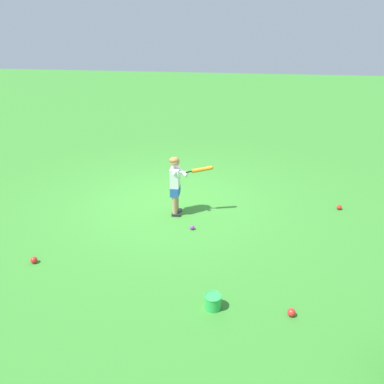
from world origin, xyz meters
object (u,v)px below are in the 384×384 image
(child_batter, at_px, (177,180))
(play_ball_by_bucket, at_px, (339,207))
(play_ball_near_batter, at_px, (192,227))
(play_ball_far_left, at_px, (34,260))
(toy_bucket, at_px, (213,301))
(play_ball_far_right, at_px, (291,312))

(child_batter, distance_m, play_ball_by_bucket, 3.06)
(play_ball_near_batter, xyz_separation_m, play_ball_far_left, (1.32, -2.12, 0.01))
(play_ball_by_bucket, bearing_deg, toy_bucket, -33.68)
(child_batter, height_order, toy_bucket, child_batter)
(play_ball_far_right, xyz_separation_m, play_ball_far_left, (-0.57, -3.59, -0.00))
(child_batter, relative_size, play_ball_far_right, 10.88)
(play_ball_far_right, xyz_separation_m, toy_bucket, (0.00, -0.94, 0.05))
(play_ball_by_bucket, relative_size, toy_bucket, 0.43)
(play_ball_far_left, bearing_deg, play_ball_near_batter, 122.01)
(child_batter, bearing_deg, play_ball_far_right, 37.00)
(play_ball_far_right, bearing_deg, play_ball_near_batter, -142.03)
(play_ball_far_right, xyz_separation_m, play_ball_by_bucket, (-3.05, 1.10, -0.00))
(child_batter, relative_size, play_ball_near_batter, 14.30)
(child_batter, xyz_separation_m, play_ball_near_batter, (0.54, 0.35, -0.61))
(play_ball_near_batter, xyz_separation_m, toy_bucket, (1.90, 0.54, 0.06))
(play_ball_far_left, relative_size, toy_bucket, 0.46)
(play_ball_by_bucket, bearing_deg, play_ball_near_batter, -65.82)
(play_ball_far_right, bearing_deg, play_ball_by_bucket, 160.18)
(play_ball_far_right, relative_size, play_ball_far_left, 1.01)
(child_batter, xyz_separation_m, play_ball_far_right, (2.43, 1.83, -0.60))
(child_batter, distance_m, play_ball_near_batter, 0.89)
(play_ball_far_right, height_order, play_ball_far_left, same)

